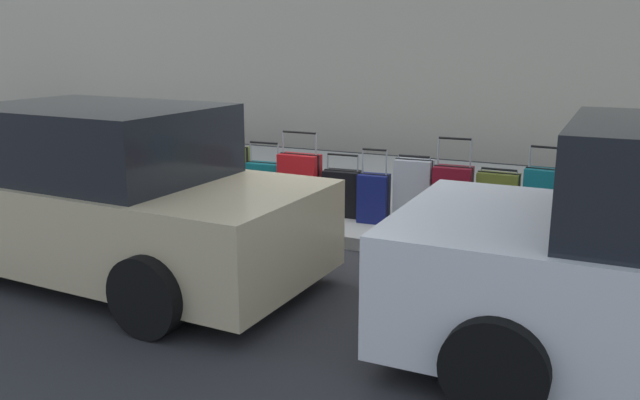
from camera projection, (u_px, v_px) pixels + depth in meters
ground_plane at (291, 242)px, 7.31m from camera, size 40.00×40.00×0.00m
sidewalk_curb at (371, 190)px, 9.49m from camera, size 18.00×5.00×0.14m
suitcase_red_1 at (597, 217)px, 6.59m from camera, size 0.47×0.23×0.70m
suitcase_teal_2 at (546, 205)px, 6.84m from camera, size 0.47×0.26×1.00m
suitcase_olive_3 at (497, 204)px, 7.04m from camera, size 0.44×0.21×0.73m
suitcase_maroon_4 at (452, 198)px, 7.18m from camera, size 0.42×0.27×1.04m
suitcase_silver_5 at (413, 192)px, 7.43m from camera, size 0.43×0.25×0.80m
suitcase_navy_6 at (374, 198)px, 7.52m from camera, size 0.36×0.25×0.86m
suitcase_black_7 at (342, 193)px, 7.81m from camera, size 0.45×0.27×0.75m
suitcase_red_8 at (300, 184)px, 7.92m from camera, size 0.51×0.24×1.00m
suitcase_teal_9 at (265, 185)px, 8.20m from camera, size 0.45×0.25×0.83m
suitcase_olive_10 at (233, 175)px, 8.41m from camera, size 0.43×0.26×0.79m
fire_hydrant at (180, 165)px, 8.70m from camera, size 0.39×0.21×0.83m
bollard_post at (141, 170)px, 8.80m from camera, size 0.13×0.13×0.69m
parked_car_beige_1 at (100, 197)px, 6.16m from camera, size 4.33×2.09×1.61m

